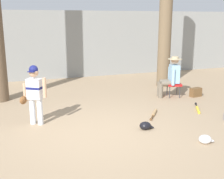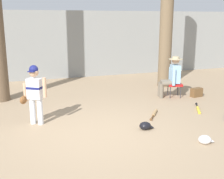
# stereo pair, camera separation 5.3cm
# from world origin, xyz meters

# --- Properties ---
(ground_plane) EXTENTS (60.00, 60.00, 0.00)m
(ground_plane) POSITION_xyz_m (0.00, 0.00, 0.00)
(ground_plane) COLOR #9E8466
(concrete_back_wall) EXTENTS (18.00, 0.36, 2.56)m
(concrete_back_wall) POSITION_xyz_m (0.00, 5.97, 1.28)
(concrete_back_wall) COLOR gray
(concrete_back_wall) RESTS_ON ground
(tree_behind_spectator) EXTENTS (0.70, 0.70, 5.06)m
(tree_behind_spectator) POSITION_xyz_m (3.33, 3.39, 2.16)
(tree_behind_spectator) COLOR brown
(tree_behind_spectator) RESTS_ON ground
(young_ballplayer) EXTENTS (0.60, 0.38, 1.31)m
(young_ballplayer) POSITION_xyz_m (-1.14, 1.01, 0.74)
(young_ballplayer) COLOR white
(young_ballplayer) RESTS_ON ground
(folding_stool) EXTENTS (0.50, 0.50, 0.41)m
(folding_stool) POSITION_xyz_m (2.90, 2.00, 0.36)
(folding_stool) COLOR red
(folding_stool) RESTS_ON ground
(seated_spectator) EXTENTS (0.68, 0.53, 1.20)m
(seated_spectator) POSITION_xyz_m (2.80, 2.03, 0.64)
(seated_spectator) COLOR #6B6051
(seated_spectator) RESTS_ON ground
(handbag_beside_stool) EXTENTS (0.36, 0.23, 0.26)m
(handbag_beside_stool) POSITION_xyz_m (3.54, 1.80, 0.13)
(handbag_beside_stool) COLOR brown
(handbag_beside_stool) RESTS_ON ground
(bat_yellow_trainer) EXTENTS (0.45, 0.72, 0.07)m
(bat_yellow_trainer) POSITION_xyz_m (2.80, 0.66, 0.03)
(bat_yellow_trainer) COLOR yellow
(bat_yellow_trainer) RESTS_ON ground
(bat_wood_tan) EXTENTS (0.48, 0.62, 0.07)m
(bat_wood_tan) POSITION_xyz_m (1.60, 0.72, 0.03)
(bat_wood_tan) COLOR tan
(bat_wood_tan) RESTS_ON ground
(batting_helmet_white) EXTENTS (0.28, 0.22, 0.16)m
(batting_helmet_white) POSITION_xyz_m (1.74, -1.04, 0.07)
(batting_helmet_white) COLOR silver
(batting_helmet_white) RESTS_ON ground
(batting_helmet_black) EXTENTS (0.29, 0.23, 0.17)m
(batting_helmet_black) POSITION_xyz_m (0.99, -0.05, 0.07)
(batting_helmet_black) COLOR black
(batting_helmet_black) RESTS_ON ground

